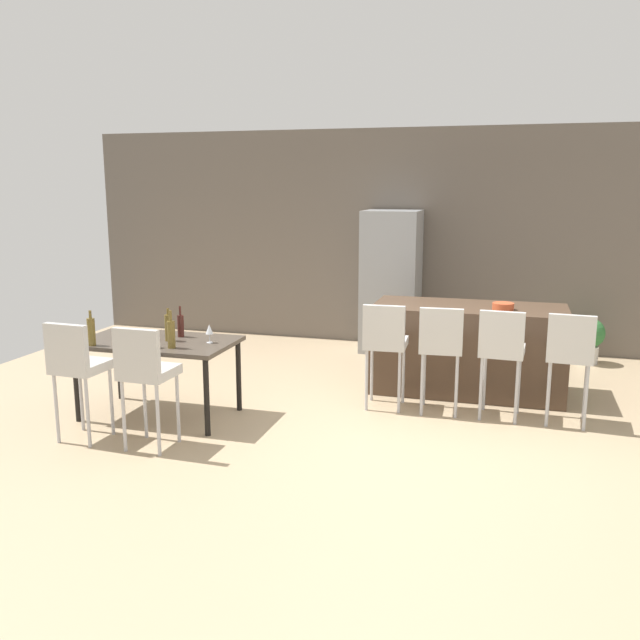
# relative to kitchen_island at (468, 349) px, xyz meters

# --- Properties ---
(ground_plane) EXTENTS (10.00, 10.00, 0.00)m
(ground_plane) POSITION_rel_kitchen_island_xyz_m (-0.57, -1.16, -0.46)
(ground_plane) COLOR tan
(back_wall) EXTENTS (10.00, 0.12, 2.90)m
(back_wall) POSITION_rel_kitchen_island_xyz_m (-0.57, 2.00, 0.99)
(back_wall) COLOR #665B51
(back_wall) RESTS_ON ground_plane
(kitchen_island) EXTENTS (1.99, 0.89, 0.92)m
(kitchen_island) POSITION_rel_kitchen_island_xyz_m (0.00, 0.00, 0.00)
(kitchen_island) COLOR #4C3828
(kitchen_island) RESTS_ON ground_plane
(bar_chair_left) EXTENTS (0.42, 0.42, 1.05)m
(bar_chair_left) POSITION_rel_kitchen_island_xyz_m (-0.73, -0.83, 0.24)
(bar_chair_left) COLOR beige
(bar_chair_left) RESTS_ON ground_plane
(bar_chair_middle) EXTENTS (0.43, 0.43, 1.05)m
(bar_chair_middle) POSITION_rel_kitchen_island_xyz_m (-0.20, -0.83, 0.24)
(bar_chair_middle) COLOR beige
(bar_chair_middle) RESTS_ON ground_plane
(bar_chair_right) EXTENTS (0.42, 0.42, 1.05)m
(bar_chair_right) POSITION_rel_kitchen_island_xyz_m (0.36, -0.83, 0.24)
(bar_chair_right) COLOR beige
(bar_chair_right) RESTS_ON ground_plane
(bar_chair_far) EXTENTS (0.43, 0.43, 1.05)m
(bar_chair_far) POSITION_rel_kitchen_island_xyz_m (0.95, -0.83, 0.24)
(bar_chair_far) COLOR beige
(bar_chair_far) RESTS_ON ground_plane
(dining_table) EXTENTS (1.44, 0.83, 0.74)m
(dining_table) POSITION_rel_kitchen_island_xyz_m (-2.74, -1.63, 0.21)
(dining_table) COLOR #4C4238
(dining_table) RESTS_ON ground_plane
(dining_chair_near) EXTENTS (0.42, 0.42, 1.05)m
(dining_chair_near) POSITION_rel_kitchen_island_xyz_m (-3.07, -2.41, 0.24)
(dining_chair_near) COLOR beige
(dining_chair_near) RESTS_ON ground_plane
(dining_chair_far) EXTENTS (0.41, 0.41, 1.05)m
(dining_chair_far) POSITION_rel_kitchen_island_xyz_m (-2.42, -2.41, 0.24)
(dining_chair_far) COLOR beige
(dining_chair_far) RESTS_ON ground_plane
(wine_bottle_corner) EXTENTS (0.06, 0.06, 0.30)m
(wine_bottle_corner) POSITION_rel_kitchen_island_xyz_m (-2.60, -1.44, 0.39)
(wine_bottle_corner) COLOR #471E19
(wine_bottle_corner) RESTS_ON dining_table
(wine_bottle_left) EXTENTS (0.07, 0.07, 0.34)m
(wine_bottle_left) POSITION_rel_kitchen_island_xyz_m (-2.46, -1.87, 0.41)
(wine_bottle_left) COLOR brown
(wine_bottle_left) RESTS_ON dining_table
(wine_bottle_inner) EXTENTS (0.07, 0.07, 0.31)m
(wine_bottle_inner) POSITION_rel_kitchen_island_xyz_m (-2.62, -1.62, 0.41)
(wine_bottle_inner) COLOR brown
(wine_bottle_inner) RESTS_ON dining_table
(wine_bottle_right) EXTENTS (0.07, 0.07, 0.32)m
(wine_bottle_right) POSITION_rel_kitchen_island_xyz_m (-3.20, -1.98, 0.41)
(wine_bottle_right) COLOR brown
(wine_bottle_right) RESTS_ON dining_table
(wine_glass_middle) EXTENTS (0.07, 0.07, 0.17)m
(wine_glass_middle) POSITION_rel_kitchen_island_xyz_m (-2.22, -1.59, 0.40)
(wine_glass_middle) COLOR silver
(wine_glass_middle) RESTS_ON dining_table
(wine_glass_far) EXTENTS (0.07, 0.07, 0.17)m
(wine_glass_far) POSITION_rel_kitchen_island_xyz_m (-2.60, -1.91, 0.40)
(wine_glass_far) COLOR silver
(wine_glass_far) RESTS_ON dining_table
(wine_glass_near) EXTENTS (0.07, 0.07, 0.17)m
(wine_glass_near) POSITION_rel_kitchen_island_xyz_m (-3.40, -1.95, 0.40)
(wine_glass_near) COLOR silver
(wine_glass_near) RESTS_ON dining_table
(refrigerator) EXTENTS (0.72, 0.68, 1.84)m
(refrigerator) POSITION_rel_kitchen_island_xyz_m (-1.12, 1.56, 0.46)
(refrigerator) COLOR #939699
(refrigerator) RESTS_ON ground_plane
(fruit_bowl) EXTENTS (0.22, 0.22, 0.07)m
(fruit_bowl) POSITION_rel_kitchen_island_xyz_m (0.34, -0.12, 0.50)
(fruit_bowl) COLOR #C6512D
(fruit_bowl) RESTS_ON kitchen_island
(potted_plant) EXTENTS (0.36, 0.36, 0.57)m
(potted_plant) POSITION_rel_kitchen_island_xyz_m (1.36, 1.55, -0.13)
(potted_plant) COLOR beige
(potted_plant) RESTS_ON ground_plane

